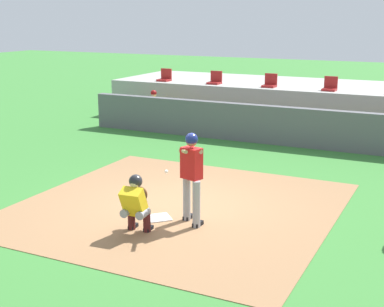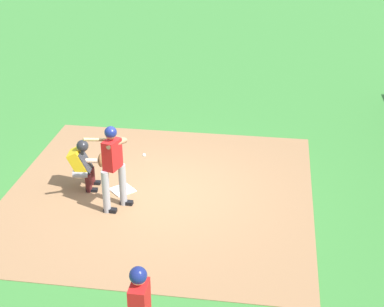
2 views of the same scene
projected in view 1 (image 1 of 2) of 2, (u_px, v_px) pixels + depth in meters
name	position (u px, v px, depth m)	size (l,w,h in m)	color
ground_plane	(178.00, 207.00, 11.60)	(80.00, 80.00, 0.00)	#387A33
dirt_infield	(178.00, 206.00, 11.60)	(6.40, 6.40, 0.01)	#936B47
home_plate	(159.00, 218.00, 10.89)	(0.44, 0.44, 0.02)	white
batter_at_plate	(191.00, 172.00, 10.39)	(0.60, 0.85, 1.80)	#99999E
catcher_crouched	(136.00, 202.00, 10.07)	(0.51, 1.66, 1.13)	gray
dugout_wall	(273.00, 125.00, 17.12)	(13.00, 0.30, 1.20)	#59595E
dugout_bench	(282.00, 131.00, 18.08)	(11.80, 0.44, 0.45)	olive
dugout_player_0	(152.00, 108.00, 19.89)	(0.49, 0.70, 1.30)	#939399
stands_platform	(309.00, 102.00, 20.93)	(15.00, 4.40, 1.40)	#9E9E99
stadium_seat_0	(165.00, 78.00, 21.70)	(0.46, 0.46, 0.48)	#A51E1E
stadium_seat_1	(215.00, 80.00, 20.78)	(0.46, 0.46, 0.48)	#A51E1E
stadium_seat_2	(270.00, 83.00, 19.86)	(0.46, 0.46, 0.48)	#A51E1E
stadium_seat_3	(330.00, 87.00, 18.94)	(0.46, 0.46, 0.48)	#A51E1E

